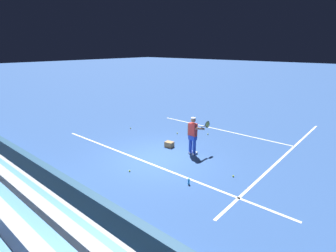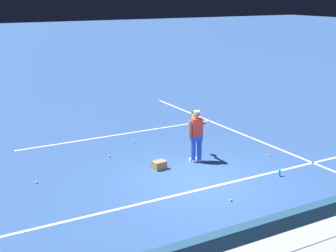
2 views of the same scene
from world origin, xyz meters
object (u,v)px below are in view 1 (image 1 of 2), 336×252
tennis_ball_far_left (177,133)px  tennis_ball_midcourt (130,171)px  tennis_ball_near_player (233,176)px  water_bottle (189,181)px  tennis_ball_toward_net (131,128)px  tennis_ball_by_box (208,134)px  tennis_player (193,135)px  ball_box_cardboard (169,144)px

tennis_ball_far_left → tennis_ball_midcourt: bearing=-73.0°
tennis_ball_near_player → water_bottle: (-0.95, -1.53, 0.08)m
tennis_ball_midcourt → tennis_ball_toward_net: size_ratio=1.00×
tennis_ball_near_player → tennis_ball_toward_net: same height
tennis_ball_near_player → tennis_ball_by_box: size_ratio=1.00×
tennis_ball_near_player → tennis_ball_midcourt: bearing=-145.6°
tennis_ball_midcourt → tennis_ball_near_player: bearing=34.4°
tennis_player → ball_box_cardboard: bearing=-179.2°
tennis_ball_by_box → tennis_ball_toward_net: size_ratio=1.00×
tennis_player → tennis_ball_toward_net: (-5.03, 0.72, -0.86)m
ball_box_cardboard → tennis_player: bearing=0.8°
tennis_ball_near_player → tennis_ball_by_box: (-3.37, 3.57, 0.00)m
ball_box_cardboard → tennis_ball_by_box: bearing=81.1°
tennis_ball_toward_net → tennis_player: bearing=-8.1°
tennis_ball_far_left → ball_box_cardboard: bearing=-62.2°
ball_box_cardboard → water_bottle: size_ratio=1.82×
water_bottle → tennis_ball_by_box: bearing=115.4°
tennis_player → tennis_ball_far_left: tennis_player is taller
ball_box_cardboard → tennis_ball_near_player: bearing=-11.6°
tennis_ball_by_box → tennis_ball_near_player: bearing=-46.6°
tennis_ball_far_left → tennis_ball_toward_net: (-2.70, -1.06, 0.00)m
tennis_ball_by_box → water_bottle: water_bottle is taller
tennis_ball_near_player → tennis_ball_by_box: bearing=133.4°
tennis_ball_midcourt → tennis_ball_near_player: (3.28, 2.24, 0.00)m
ball_box_cardboard → tennis_ball_midcourt: ball_box_cardboard is taller
tennis_player → ball_box_cardboard: 1.57m
tennis_ball_toward_net → tennis_ball_far_left: bearing=21.5°
tennis_player → tennis_ball_near_player: (2.43, -0.80, -0.86)m
ball_box_cardboard → tennis_ball_toward_net: size_ratio=6.06×
ball_box_cardboard → water_bottle: ball_box_cardboard is taller
tennis_player → water_bottle: 2.87m
ball_box_cardboard → tennis_ball_toward_net: 3.73m
tennis_ball_far_left → tennis_ball_by_box: (1.39, 0.99, 0.00)m
tennis_player → tennis_ball_by_box: (-0.94, 2.77, -0.86)m
tennis_ball_near_player → tennis_ball_far_left: (-4.76, 2.58, 0.00)m
tennis_ball_midcourt → tennis_ball_near_player: same height
tennis_player → water_bottle: tennis_player is taller
tennis_ball_by_box → tennis_ball_toward_net: bearing=-153.4°
tennis_ball_near_player → water_bottle: size_ratio=0.30×
tennis_ball_toward_net → tennis_ball_midcourt: bearing=-42.0°
tennis_player → tennis_ball_far_left: size_ratio=25.98×
tennis_ball_by_box → water_bottle: size_ratio=0.30×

